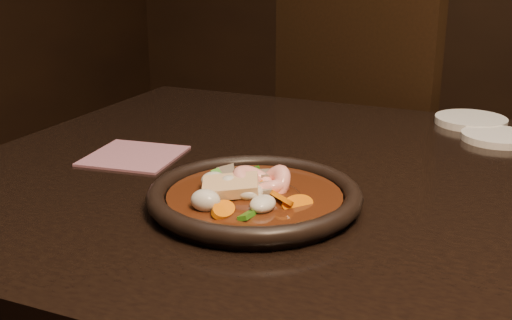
% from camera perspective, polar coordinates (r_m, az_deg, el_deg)
% --- Properties ---
extents(table, '(1.60, 0.90, 0.75)m').
position_cam_1_polar(table, '(0.93, 21.14, -7.91)').
color(table, black).
rests_on(table, floor).
extents(chair, '(0.61, 0.61, 0.99)m').
position_cam_1_polar(chair, '(1.67, 10.85, -0.27)').
color(chair, black).
rests_on(chair, floor).
extents(plate, '(0.27, 0.27, 0.03)m').
position_cam_1_polar(plate, '(0.82, -0.13, -3.31)').
color(plate, black).
rests_on(plate, table).
extents(stirfry, '(0.17, 0.16, 0.06)m').
position_cam_1_polar(stirfry, '(0.81, -0.34, -3.00)').
color(stirfry, '#3D1A0B').
rests_on(stirfry, plate).
extents(saucer_left, '(0.12, 0.12, 0.01)m').
position_cam_1_polar(saucer_left, '(1.18, 20.63, 1.93)').
color(saucer_left, white).
rests_on(saucer_left, table).
extents(saucer_right, '(0.13, 0.13, 0.01)m').
position_cam_1_polar(saucer_right, '(1.27, 18.56, 3.34)').
color(saucer_right, white).
rests_on(saucer_right, table).
extents(napkin, '(0.15, 0.15, 0.00)m').
position_cam_1_polar(napkin, '(1.03, -10.78, 0.37)').
color(napkin, '#985E6D').
rests_on(napkin, table).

